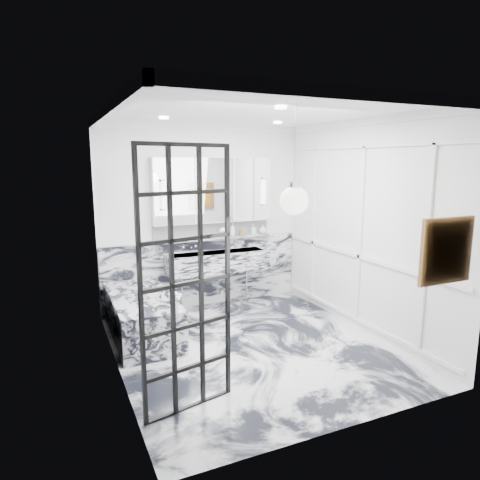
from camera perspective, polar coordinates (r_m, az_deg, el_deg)
name	(u,v)px	position (r m, az deg, el deg)	size (l,w,h in m)	color
floor	(253,347)	(5.45, 1.72, -14.03)	(3.60, 3.60, 0.00)	silver
ceiling	(254,112)	(4.99, 1.90, 16.70)	(3.60, 3.60, 0.00)	white
wall_back	(203,217)	(6.68, -4.97, 3.04)	(3.60, 3.60, 0.00)	white
wall_front	(352,270)	(3.54, 14.69, -3.91)	(3.60, 3.60, 0.00)	white
wall_left	(113,246)	(4.57, -16.54, -0.78)	(3.60, 3.60, 0.00)	white
wall_right	(362,227)	(5.90, 15.93, 1.70)	(3.60, 3.60, 0.00)	white
marble_clad_back	(204,272)	(6.82, -4.79, -4.29)	(3.18, 0.05, 1.05)	silver
marble_clad_left	(115,252)	(4.59, -16.32, -1.50)	(0.02, 3.56, 2.68)	silver
panel_molding	(360,234)	(5.90, 15.73, 0.73)	(0.03, 3.40, 2.30)	white
soap_bottle_a	(232,229)	(6.79, -1.01, 1.43)	(0.08, 0.08, 0.20)	#8C5919
soap_bottle_b	(253,229)	(6.94, 1.75, 1.44)	(0.07, 0.07, 0.16)	#4C4C51
soap_bottle_c	(263,229)	(7.02, 3.03, 1.46)	(0.11, 0.11, 0.14)	silver
face_pot	(223,232)	(6.73, -2.29, 1.11)	(0.14, 0.14, 0.14)	white
amber_bottle	(241,232)	(6.85, 0.11, 1.07)	(0.04, 0.04, 0.10)	#8C5919
flower_vase	(176,308)	(4.98, -8.58, -8.96)	(0.08, 0.08, 0.12)	silver
crittall_door	(187,283)	(3.81, -7.08, -5.76)	(0.88, 0.04, 2.39)	black
artwork	(447,251)	(4.31, 25.83, -1.29)	(0.51, 0.05, 0.51)	#B97E13
pendant_light	(294,201)	(3.84, 7.23, 5.21)	(0.25, 0.25, 0.25)	white
trough_sink	(218,262)	(6.62, -2.95, -2.89)	(1.60, 0.45, 0.30)	silver
ledge	(214,238)	(6.70, -3.49, 0.23)	(1.90, 0.14, 0.04)	silver
subway_tile	(212,229)	(6.74, -3.69, 1.45)	(1.90, 0.03, 0.23)	white
mirror_cabinet	(213,190)	(6.62, -3.58, 6.65)	(1.90, 0.16, 1.00)	white
sconce_left	(162,195)	(6.29, -10.32, 5.94)	(0.07, 0.07, 0.40)	white
sconce_right	(264,192)	(6.87, 3.17, 6.45)	(0.07, 0.07, 0.40)	white
bathtub	(142,316)	(5.79, -12.96, -9.83)	(0.75, 1.65, 0.55)	silver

